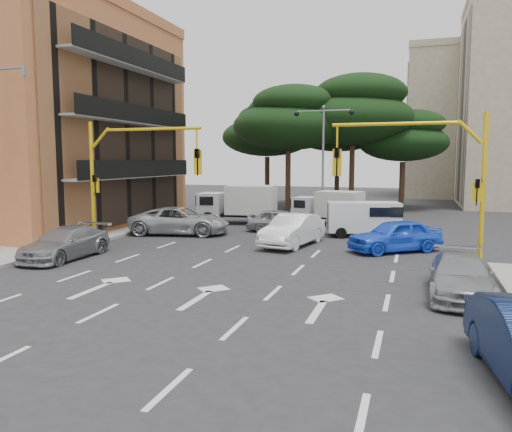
{
  "coord_description": "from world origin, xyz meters",
  "views": [
    {
      "loc": [
        6.22,
        -18.36,
        4.2
      ],
      "look_at": [
        -0.87,
        3.64,
        1.6
      ],
      "focal_mm": 35.0,
      "sensor_mm": 36.0,
      "label": 1
    }
  ],
  "objects": [
    {
      "name": "street_lamp_center",
      "position": [
        0.0,
        16.0,
        5.43
      ],
      "size": [
        4.16,
        0.36,
        7.77
      ],
      "color": "slate",
      "rests_on": "median_strip"
    },
    {
      "name": "car_silver_cross_a",
      "position": [
        -6.5,
        7.0,
        0.78
      ],
      "size": [
        5.97,
        3.6,
        1.55
      ],
      "primitive_type": "imported",
      "rotation": [
        0.0,
        0.0,
        1.76
      ],
      "color": "#AFB3B7",
      "rests_on": "ground"
    },
    {
      "name": "pine_left_near",
      "position": [
        -3.94,
        21.96,
        7.6
      ],
      "size": [
        9.15,
        9.15,
        10.23
      ],
      "color": "#382616",
      "rests_on": "ground"
    },
    {
      "name": "pine_left_far",
      "position": [
        -6.94,
        25.96,
        6.91
      ],
      "size": [
        8.32,
        8.32,
        9.3
      ],
      "color": "#382616",
      "rests_on": "ground"
    },
    {
      "name": "signal_mast_right",
      "position": [
        6.8,
        1.99,
        3.88
      ],
      "size": [
        5.79,
        0.37,
        6.0
      ],
      "color": "yellow",
      "rests_on": "ground"
    },
    {
      "name": "van_white",
      "position": [
        3.48,
        9.42,
        0.97
      ],
      "size": [
        4.21,
        2.7,
        1.94
      ],
      "primitive_type": null,
      "rotation": [
        0.0,
        0.0,
        -1.31
      ],
      "color": "silver",
      "rests_on": "ground"
    },
    {
      "name": "car_silver_parked",
      "position": [
        7.6,
        -2.1,
        0.65
      ],
      "size": [
        1.9,
        4.52,
        1.3
      ],
      "primitive_type": "imported",
      "rotation": [
        0.0,
        0.0,
        -0.02
      ],
      "color": "#919498",
      "rests_on": "ground"
    },
    {
      "name": "box_truck_b",
      "position": [
        0.79,
        13.66,
        1.11
      ],
      "size": [
        4.83,
        2.87,
        2.22
      ],
      "primitive_type": null,
      "rotation": [
        0.0,
        0.0,
        1.34
      ],
      "color": "silver",
      "rests_on": "ground"
    },
    {
      "name": "pine_right",
      "position": [
        5.06,
        25.96,
        6.22
      ],
      "size": [
        7.49,
        7.49,
        8.37
      ],
      "color": "#382616",
      "rests_on": "ground"
    },
    {
      "name": "car_blue_compact",
      "position": [
        5.35,
        5.13,
        0.75
      ],
      "size": [
        4.57,
        4.05,
        1.5
      ],
      "primitive_type": "imported",
      "rotation": [
        0.0,
        0.0,
        -0.92
      ],
      "color": "blue",
      "rests_on": "ground"
    },
    {
      "name": "car_silver_cross_b",
      "position": [
        -1.25,
        9.57,
        0.68
      ],
      "size": [
        4.02,
        1.73,
        1.35
      ],
      "primitive_type": "imported",
      "rotation": [
        0.0,
        0.0,
        1.6
      ],
      "color": "#96989E",
      "rests_on": "ground"
    },
    {
      "name": "box_truck_a",
      "position": [
        -5.05,
        12.63,
        1.27
      ],
      "size": [
        5.34,
        2.64,
        2.54
      ],
      "primitive_type": null,
      "rotation": [
        0.0,
        0.0,
        1.66
      ],
      "color": "silver",
      "rests_on": "ground"
    },
    {
      "name": "signal_mast_left",
      "position": [
        -6.8,
        1.99,
        3.88
      ],
      "size": [
        5.79,
        0.37,
        6.0
      ],
      "color": "yellow",
      "rests_on": "ground"
    },
    {
      "name": "ground",
      "position": [
        0.0,
        0.0,
        0.0
      ],
      "size": [
        120.0,
        120.0,
        0.0
      ],
      "primitive_type": "plane",
      "color": "#28282B",
      "rests_on": "ground"
    },
    {
      "name": "median_strip",
      "position": [
        0.0,
        16.0,
        0.07
      ],
      "size": [
        1.4,
        6.0,
        0.15
      ],
      "primitive_type": "cube",
      "color": "gray",
      "rests_on": "ground"
    },
    {
      "name": "pine_back",
      "position": [
        -0.94,
        28.96,
        7.6
      ],
      "size": [
        9.15,
        9.15,
        10.23
      ],
      "color": "#382616",
      "rests_on": "ground"
    },
    {
      "name": "car_white_hatch",
      "position": [
        0.49,
        5.26,
        0.77
      ],
      "size": [
        2.47,
        4.92,
        1.55
      ],
      "primitive_type": "imported",
      "rotation": [
        0.0,
        0.0,
        -0.18
      ],
      "color": "silver",
      "rests_on": "ground"
    },
    {
      "name": "car_silver_wagon",
      "position": [
        -8.0,
        -0.86,
        0.68
      ],
      "size": [
        1.96,
        4.69,
        1.36
      ],
      "primitive_type": "imported",
      "rotation": [
        0.0,
        0.0,
        0.01
      ],
      "color": "gray",
      "rests_on": "ground"
    },
    {
      "name": "apartment_orange",
      "position": [
        -17.95,
        8.0,
        6.85
      ],
      "size": [
        15.19,
        16.15,
        13.7
      ],
      "color": "#BE663B",
      "rests_on": "ground"
    },
    {
      "name": "pine_center",
      "position": [
        1.06,
        23.96,
        8.3
      ],
      "size": [
        9.98,
        9.98,
        11.16
      ],
      "color": "#382616",
      "rests_on": "ground"
    },
    {
      "name": "apartment_beige_far",
      "position": [
        12.95,
        44.0,
        8.35
      ],
      "size": [
        16.2,
        12.15,
        16.7
      ],
      "color": "tan",
      "rests_on": "ground"
    }
  ]
}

